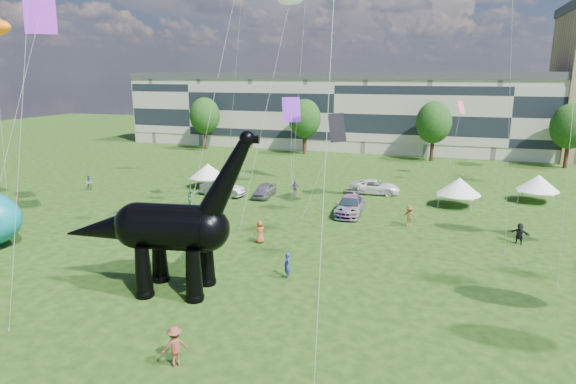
% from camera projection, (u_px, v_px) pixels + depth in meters
% --- Properties ---
extents(ground, '(220.00, 220.00, 0.00)m').
position_uv_depth(ground, '(241.00, 313.00, 26.34)').
color(ground, '#16330C').
rests_on(ground, ground).
extents(terrace_row, '(78.00, 11.00, 12.00)m').
position_uv_depth(terrace_row, '(341.00, 114.00, 84.52)').
color(terrace_row, beige).
rests_on(terrace_row, ground).
extents(tree_far_left, '(5.20, 5.20, 9.44)m').
position_uv_depth(tree_far_left, '(205.00, 113.00, 82.87)').
color(tree_far_left, '#382314').
rests_on(tree_far_left, ground).
extents(tree_mid_left, '(5.20, 5.20, 9.44)m').
position_uv_depth(tree_mid_left, '(305.00, 115.00, 77.37)').
color(tree_mid_left, '#382314').
rests_on(tree_mid_left, ground).
extents(tree_mid_right, '(5.20, 5.20, 9.44)m').
position_uv_depth(tree_mid_right, '(434.00, 119.00, 71.27)').
color(tree_mid_right, '#382314').
rests_on(tree_mid_right, ground).
extents(tree_far_right, '(5.20, 5.20, 9.44)m').
position_uv_depth(tree_far_right, '(571.00, 123.00, 65.77)').
color(tree_far_right, '#382314').
rests_on(tree_far_right, ground).
extents(dinosaur_sculpture, '(12.46, 4.14, 10.14)m').
position_uv_depth(dinosaur_sculpture, '(165.00, 229.00, 28.38)').
color(dinosaur_sculpture, black).
rests_on(dinosaur_sculpture, ground).
extents(car_silver, '(1.89, 4.33, 1.45)m').
position_uv_depth(car_silver, '(264.00, 190.00, 51.18)').
color(car_silver, '#ADADB2').
rests_on(car_silver, ground).
extents(car_grey, '(5.07, 2.26, 1.62)m').
position_uv_depth(car_grey, '(223.00, 188.00, 51.66)').
color(car_grey, gray).
rests_on(car_grey, ground).
extents(car_white, '(5.58, 2.90, 1.50)m').
position_uv_depth(car_white, '(375.00, 187.00, 52.61)').
color(car_white, white).
rests_on(car_white, ground).
extents(car_dark, '(2.63, 5.85, 1.67)m').
position_uv_depth(car_dark, '(350.00, 205.00, 44.90)').
color(car_dark, '#595960').
rests_on(car_dark, ground).
extents(gazebo_near, '(5.00, 5.00, 2.91)m').
position_uv_depth(gazebo_near, '(459.00, 186.00, 47.15)').
color(gazebo_near, white).
rests_on(gazebo_near, ground).
extents(gazebo_far, '(4.99, 4.99, 2.84)m').
position_uv_depth(gazebo_far, '(538.00, 183.00, 48.83)').
color(gazebo_far, white).
rests_on(gazebo_far, ground).
extents(gazebo_left, '(4.50, 4.50, 2.79)m').
position_uv_depth(gazebo_left, '(208.00, 171.00, 55.24)').
color(gazebo_left, white).
rests_on(gazebo_left, ground).
extents(visitors, '(54.02, 42.58, 1.89)m').
position_uv_depth(visitors, '(313.00, 223.00, 39.35)').
color(visitors, '#AE482B').
rests_on(visitors, ground).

